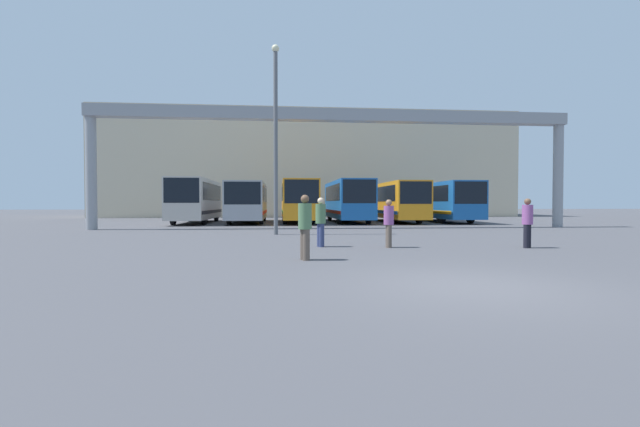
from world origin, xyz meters
name	(u,v)px	position (x,y,z in m)	size (l,w,h in m)	color
ground_plane	(470,287)	(0.00, 0.00, 0.00)	(200.00, 200.00, 0.00)	#47474C
building_backdrop	(308,167)	(0.00, 44.00, 5.88)	(46.27, 12.00, 11.76)	beige
overhead_gantry	(337,129)	(0.00, 18.07, 5.99)	(28.84, 0.80, 7.13)	gray
bus_slot_0	(196,198)	(-9.77, 26.06, 1.88)	(2.50, 10.11, 3.27)	beige
bus_slot_1	(248,200)	(-5.86, 26.09, 1.75)	(2.63, 10.16, 3.03)	#999EA5
bus_slot_2	(298,199)	(-1.95, 27.19, 1.84)	(2.54, 12.37, 3.19)	orange
bus_slot_3	(348,199)	(1.95, 26.15, 1.85)	(2.52, 10.29, 3.22)	#1959A5
bus_slot_4	(394,200)	(5.86, 26.64, 1.79)	(2.46, 11.27, 3.11)	orange
bus_slot_5	(440,200)	(9.77, 26.64, 1.80)	(2.58, 11.26, 3.12)	#1959A5
pedestrian_near_center	(527,222)	(4.91, 6.27, 0.89)	(0.35, 0.35, 1.68)	black
pedestrian_mid_left	(389,222)	(0.27, 6.83, 0.87)	(0.34, 0.34, 1.64)	brown
pedestrian_mid_right	(321,221)	(-2.02, 7.29, 0.91)	(0.35, 0.35, 1.71)	navy
pedestrian_near_left	(305,225)	(-2.77, 3.89, 0.92)	(0.36, 0.36, 1.74)	brown
lamp_post	(276,132)	(-3.61, 13.27, 4.91)	(0.36, 0.36, 9.09)	#595B60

